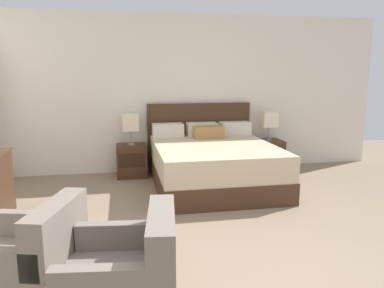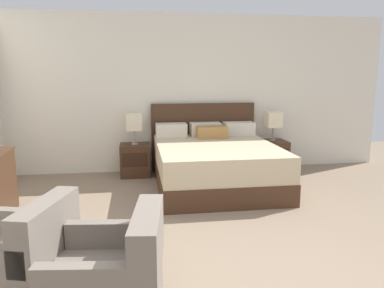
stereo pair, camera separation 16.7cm
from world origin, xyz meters
The scene contains 8 objects.
wall_back centered at (0.00, 3.84, 1.26)m, with size 6.79×0.06×2.52m, color silver.
bed centered at (0.31, 2.82, 0.33)m, with size 1.70×2.01×1.11m.
nightstand_left centered at (-0.81, 3.54, 0.25)m, with size 0.46×0.43×0.50m.
nightstand_right centered at (1.43, 3.54, 0.25)m, with size 0.46×0.43×0.50m.
table_lamp_left centered at (-0.81, 3.54, 0.84)m, with size 0.24×0.24×0.48m.
table_lamp_right centered at (1.43, 3.54, 0.84)m, with size 0.24×0.24×0.48m.
armchair_by_window centered at (-1.60, 0.24, 0.28)m, with size 0.85×0.84×0.76m.
armchair_companion centered at (-0.96, -0.08, 0.28)m, with size 0.77×0.76×0.76m.
Camera 2 is at (-0.78, -2.25, 1.57)m, focal length 35.00 mm.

